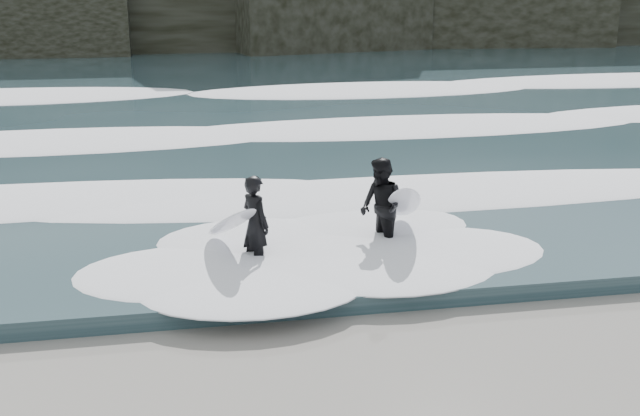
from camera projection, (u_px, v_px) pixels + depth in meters
The scene contains 6 objects.
sea at pixel (191, 83), 36.08m from camera, with size 90.00×52.00×0.30m, color #263C42.
foam_near at pixel (224, 192), 17.17m from camera, with size 60.00×3.20×0.20m, color white.
foam_mid at pixel (206, 130), 23.76m from camera, with size 60.00×4.00×0.24m, color white.
foam_far at pixel (194, 88), 32.23m from camera, with size 60.00×4.80×0.30m, color white.
surfer_left at pixel (250, 224), 13.46m from camera, with size 1.25×1.92×1.68m.
surfer_right at pixel (384, 207), 14.26m from camera, with size 1.39×2.07×1.77m.
Camera 1 is at (-1.11, -7.66, 4.89)m, focal length 45.00 mm.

